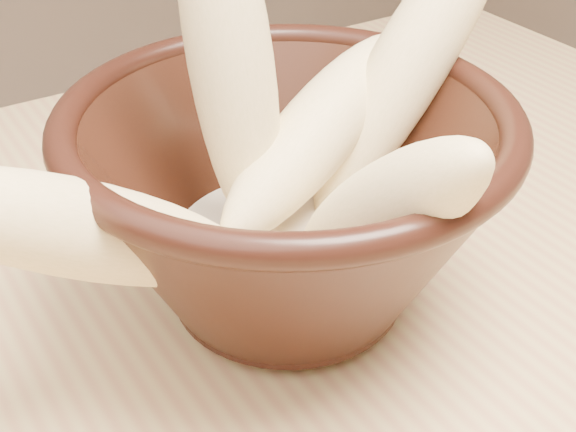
{
  "coord_description": "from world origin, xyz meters",
  "views": [
    {
      "loc": [
        -0.03,
        -0.25,
        1.05
      ],
      "look_at": [
        0.15,
        0.05,
        0.81
      ],
      "focal_mm": 50.0,
      "sensor_mm": 36.0,
      "label": 1
    }
  ],
  "objects": [
    {
      "name": "bowl",
      "position": [
        0.15,
        0.05,
        0.82
      ],
      "size": [
        0.24,
        0.24,
        0.13
      ],
      "rotation": [
        0.0,
        0.0,
        0.05
      ],
      "color": "black",
      "rests_on": "table"
    },
    {
      "name": "milk_puddle",
      "position": [
        0.15,
        0.05,
        0.79
      ],
      "size": [
        0.13,
        0.13,
        0.02
      ],
      "primitive_type": "cylinder",
      "color": "beige",
      "rests_on": "bowl"
    },
    {
      "name": "banana_upright",
      "position": [
        0.14,
        0.08,
        0.89
      ],
      "size": [
        0.05,
        0.09,
        0.2
      ],
      "primitive_type": "ellipsoid",
      "rotation": [
        0.21,
        0.0,
        3.25
      ],
      "color": "#D7C37F",
      "rests_on": "bowl"
    },
    {
      "name": "banana_left",
      "position": [
        0.05,
        0.04,
        0.85
      ],
      "size": [
        0.19,
        0.07,
        0.14
      ],
      "primitive_type": "ellipsoid",
      "rotation": [
        0.98,
        0.0,
        -1.45
      ],
      "color": "#D7C37F",
      "rests_on": "bowl"
    },
    {
      "name": "banana_right",
      "position": [
        0.24,
        0.07,
        0.88
      ],
      "size": [
        0.16,
        0.05,
        0.18
      ],
      "primitive_type": "ellipsoid",
      "rotation": [
        0.67,
        0.0,
        1.64
      ],
      "color": "#D7C37F",
      "rests_on": "bowl"
    },
    {
      "name": "banana_across",
      "position": [
        0.18,
        0.07,
        0.85
      ],
      "size": [
        0.18,
        0.11,
        0.09
      ],
      "primitive_type": "ellipsoid",
      "rotation": [
        1.25,
        0.0,
        1.96
      ],
      "color": "#D7C37F",
      "rests_on": "bowl"
    },
    {
      "name": "banana_front",
      "position": [
        0.16,
        -0.02,
        0.85
      ],
      "size": [
        0.05,
        0.14,
        0.14
      ],
      "primitive_type": "ellipsoid",
      "rotation": [
        0.76,
        0.0,
        0.04
      ],
      "color": "#D7C37F",
      "rests_on": "bowl"
    }
  ]
}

